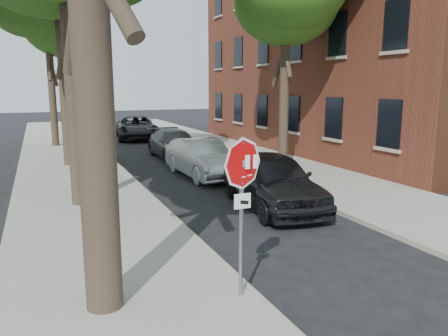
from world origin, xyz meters
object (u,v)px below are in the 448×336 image
(car_b, at_px, (202,158))
(car_c, at_px, (175,144))
(apartment_building, at_px, (374,10))
(stop_sign, at_px, (242,187))
(car_d, at_px, (137,127))
(tree_far, at_px, (46,18))
(car_a, at_px, (272,180))

(car_b, height_order, car_c, car_b)
(apartment_building, height_order, stop_sign, apartment_building)
(apartment_building, xyz_separation_m, car_c, (-11.40, 0.67, -6.97))
(stop_sign, relative_size, car_c, 0.55)
(stop_sign, bearing_deg, car_d, 82.12)
(apartment_building, distance_m, car_c, 13.38)
(tree_far, relative_size, car_c, 1.96)
(car_b, bearing_deg, stop_sign, -109.18)
(apartment_building, bearing_deg, car_d, 140.73)
(tree_far, xyz_separation_m, car_b, (4.94, -11.35, -6.48))
(apartment_building, height_order, car_c, apartment_building)
(stop_sign, xyz_separation_m, car_c, (3.30, 14.69, -1.26))
(tree_far, bearing_deg, car_c, -50.45)
(car_a, bearing_deg, stop_sign, -117.38)
(tree_far, relative_size, car_b, 2.09)
(stop_sign, distance_m, car_d, 23.65)
(car_a, bearing_deg, car_b, 101.16)
(car_b, relative_size, car_d, 0.80)
(car_b, bearing_deg, car_d, 86.06)
(car_a, height_order, car_c, car_a)
(stop_sign, distance_m, car_c, 15.11)
(tree_far, height_order, car_d, tree_far)
(stop_sign, xyz_separation_m, car_a, (3.30, 4.88, -1.14))
(car_c, height_order, car_d, car_d)
(tree_far, bearing_deg, car_d, 23.26)
(tree_far, relative_size, car_d, 1.68)
(apartment_building, bearing_deg, car_a, -141.25)
(tree_far, distance_m, car_c, 10.60)
(apartment_building, bearing_deg, stop_sign, -136.35)
(apartment_building, xyz_separation_m, car_d, (-11.46, 9.37, -6.88))
(tree_far, xyz_separation_m, car_a, (5.32, -16.26, -6.40))
(car_b, bearing_deg, car_c, 82.96)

